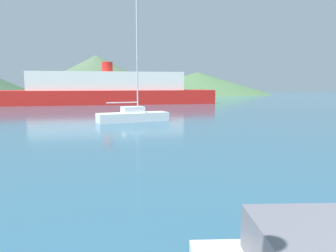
% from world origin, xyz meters
% --- Properties ---
extents(sailboat_inner, '(6.28, 2.45, 10.46)m').
position_xyz_m(sailboat_inner, '(0.63, 26.85, 0.54)').
color(sailboat_inner, white).
rests_on(sailboat_inner, ground_plane).
extents(ferry_distant, '(34.90, 10.49, 6.74)m').
position_xyz_m(ferry_distant, '(1.98, 52.87, 2.26)').
color(ferry_distant, red).
rests_on(ferry_distant, ground_plane).
extents(hill_central, '(42.11, 42.11, 11.01)m').
position_xyz_m(hill_central, '(4.14, 91.09, 5.50)').
color(hill_central, '#4C6647').
rests_on(hill_central, ground_plane).
extents(hill_east, '(47.85, 47.85, 7.03)m').
position_xyz_m(hill_east, '(37.39, 99.22, 3.52)').
color(hill_east, '#476B42').
rests_on(hill_east, ground_plane).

